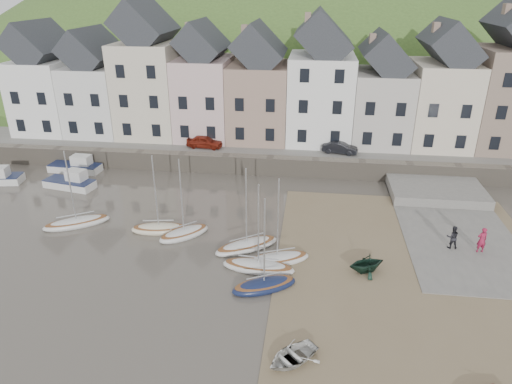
# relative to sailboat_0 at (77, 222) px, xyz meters

# --- Properties ---
(ground) EXTENTS (160.00, 160.00, 0.00)m
(ground) POSITION_rel_sailboat_0_xyz_m (13.79, -4.59, -0.26)
(ground) COLOR #474138
(ground) RESTS_ON ground
(quay_land) EXTENTS (90.00, 30.00, 1.50)m
(quay_land) POSITION_rel_sailboat_0_xyz_m (13.79, 27.41, 0.49)
(quay_land) COLOR #3E5D25
(quay_land) RESTS_ON ground
(quay_street) EXTENTS (70.00, 7.00, 0.10)m
(quay_street) POSITION_rel_sailboat_0_xyz_m (13.79, 15.91, 1.29)
(quay_street) COLOR slate
(quay_street) RESTS_ON quay_land
(seawall) EXTENTS (70.00, 1.20, 1.80)m
(seawall) POSITION_rel_sailboat_0_xyz_m (13.79, 12.41, 0.64)
(seawall) COLOR slate
(seawall) RESTS_ON ground
(beach) EXTENTS (18.00, 26.00, 0.06)m
(beach) POSITION_rel_sailboat_0_xyz_m (24.79, -4.59, -0.23)
(beach) COLOR #796649
(beach) RESTS_ON ground
(slipway) EXTENTS (8.00, 18.00, 0.12)m
(slipway) POSITION_rel_sailboat_0_xyz_m (28.79, 3.41, -0.20)
(slipway) COLOR slate
(slipway) RESTS_ON ground
(hillside) EXTENTS (134.40, 84.00, 84.00)m
(hillside) POSITION_rel_sailboat_0_xyz_m (8.79, 55.41, -18.25)
(hillside) COLOR #3E5D25
(hillside) RESTS_ON ground
(townhouse_terrace) EXTENTS (61.05, 8.00, 13.93)m
(townhouse_terrace) POSITION_rel_sailboat_0_xyz_m (15.55, 19.41, 7.06)
(townhouse_terrace) COLOR white
(townhouse_terrace) RESTS_ON quay_land
(sailboat_0) EXTENTS (5.04, 3.86, 6.32)m
(sailboat_0) POSITION_rel_sailboat_0_xyz_m (0.00, 0.00, 0.00)
(sailboat_0) COLOR silver
(sailboat_0) RESTS_ON ground
(sailboat_1) EXTENTS (3.93, 3.76, 6.32)m
(sailboat_1) POSITION_rel_sailboat_0_xyz_m (8.69, -0.60, 0.01)
(sailboat_1) COLOR silver
(sailboat_1) RESTS_ON ground
(sailboat_2) EXTENTS (4.34, 2.15, 6.32)m
(sailboat_2) POSITION_rel_sailboat_0_xyz_m (6.61, -0.12, 0.00)
(sailboat_2) COLOR beige
(sailboat_2) RESTS_ON ground
(sailboat_3) EXTENTS (4.80, 3.92, 6.32)m
(sailboat_3) POSITION_rel_sailboat_0_xyz_m (13.53, -1.75, 0.00)
(sailboat_3) COLOR silver
(sailboat_3) RESTS_ON ground
(sailboat_4) EXTENTS (4.92, 1.91, 6.32)m
(sailboat_4) POSITION_rel_sailboat_0_xyz_m (14.67, -4.26, 0.00)
(sailboat_4) COLOR silver
(sailboat_4) RESTS_ON ground
(sailboat_5) EXTENTS (4.36, 3.17, 6.32)m
(sailboat_5) POSITION_rel_sailboat_0_xyz_m (15.26, -6.24, 0.00)
(sailboat_5) COLOR #141E41
(sailboat_5) RESTS_ON ground
(sailboat_6) EXTENTS (4.71, 3.09, 6.32)m
(sailboat_6) POSITION_rel_sailboat_0_xyz_m (15.81, -3.22, 0.00)
(sailboat_6) COLOR silver
(sailboat_6) RESTS_ON ground
(motorboat_0) EXTENTS (4.95, 2.63, 1.70)m
(motorboat_0) POSITION_rel_sailboat_0_xyz_m (-3.95, 6.86, 0.32)
(motorboat_0) COLOR silver
(motorboat_0) RESTS_ON ground
(motorboat_2) EXTENTS (5.24, 2.07, 1.70)m
(motorboat_2) POSITION_rel_sailboat_0_xyz_m (-5.37, 10.70, 0.32)
(motorboat_2) COLOR silver
(motorboat_2) RESTS_ON ground
(rowboat_white) EXTENTS (3.44, 3.40, 0.58)m
(rowboat_white) POSITION_rel_sailboat_0_xyz_m (17.29, -12.01, 0.09)
(rowboat_white) COLOR silver
(rowboat_white) RESTS_ON beach
(rowboat_green) EXTENTS (3.07, 2.91, 1.28)m
(rowboat_green) POSITION_rel_sailboat_0_xyz_m (21.60, -3.64, 0.44)
(rowboat_green) COLOR black
(rowboat_green) RESTS_ON beach
(person_red) EXTENTS (0.75, 0.56, 1.87)m
(person_red) POSITION_rel_sailboat_0_xyz_m (29.64, -0.28, 0.79)
(person_red) COLOR maroon
(person_red) RESTS_ON slipway
(person_dark) EXTENTS (0.84, 0.66, 1.70)m
(person_dark) POSITION_rel_sailboat_0_xyz_m (27.80, 0.02, 0.71)
(person_dark) COLOR black
(person_dark) RESTS_ON slipway
(car_left) EXTENTS (3.84, 1.87, 1.26)m
(car_left) POSITION_rel_sailboat_0_xyz_m (6.72, 14.91, 1.97)
(car_left) COLOR maroon
(car_left) RESTS_ON quay_street
(car_right) EXTENTS (3.66, 1.89, 1.15)m
(car_right) POSITION_rel_sailboat_0_xyz_m (20.53, 14.91, 1.91)
(car_right) COLOR black
(car_right) RESTS_ON quay_street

